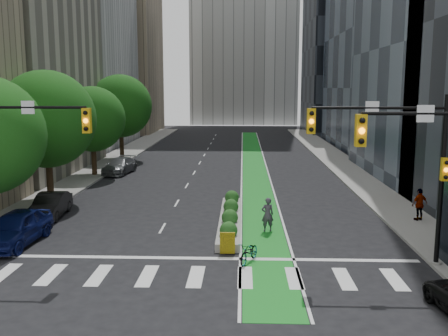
# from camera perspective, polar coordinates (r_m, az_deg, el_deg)

# --- Properties ---
(ground) EXTENTS (160.00, 160.00, 0.00)m
(ground) POSITION_cam_1_polar(r_m,az_deg,el_deg) (21.77, -2.97, -11.34)
(ground) COLOR black
(ground) RESTS_ON ground
(sidewalk_left) EXTENTS (3.60, 90.00, 0.15)m
(sidewalk_left) POSITION_cam_1_polar(r_m,az_deg,el_deg) (47.92, -14.45, -0.17)
(sidewalk_left) COLOR gray
(sidewalk_left) RESTS_ON ground
(sidewalk_right) EXTENTS (3.60, 90.00, 0.15)m
(sidewalk_right) POSITION_cam_1_polar(r_m,az_deg,el_deg) (46.99, 14.33, -0.35)
(sidewalk_right) COLOR gray
(sidewalk_right) RESTS_ON ground
(bike_lane_paint) EXTENTS (2.20, 70.00, 0.01)m
(bike_lane_paint) POSITION_cam_1_polar(r_m,az_deg,el_deg) (50.89, 3.40, 0.56)
(bike_lane_paint) COLOR #188422
(bike_lane_paint) RESTS_ON ground
(building_tan_far) EXTENTS (14.00, 16.00, 26.00)m
(building_tan_far) POSITION_cam_1_polar(r_m,az_deg,el_deg) (89.19, -12.34, 12.43)
(building_tan_far) COLOR tan
(building_tan_far) RESTS_ON ground
(building_dark_end) EXTENTS (14.00, 18.00, 28.00)m
(building_dark_end) POSITION_cam_1_polar(r_m,az_deg,el_deg) (90.37, 14.09, 12.96)
(building_dark_end) COLOR black
(building_dark_end) RESTS_ON ground
(tree_mid) EXTENTS (6.40, 6.40, 8.78)m
(tree_mid) POSITION_cam_1_polar(r_m,az_deg,el_deg) (34.83, -19.62, 5.27)
(tree_mid) COLOR black
(tree_mid) RESTS_ON ground
(tree_midfar) EXTENTS (5.60, 5.60, 7.76)m
(tree_midfar) POSITION_cam_1_polar(r_m,az_deg,el_deg) (44.30, -14.81, 5.41)
(tree_midfar) COLOR black
(tree_midfar) RESTS_ON ground
(tree_far) EXTENTS (6.60, 6.60, 9.00)m
(tree_far) POSITION_cam_1_polar(r_m,az_deg,el_deg) (53.90, -11.75, 6.94)
(tree_far) COLOR black
(tree_far) RESTS_ON ground
(signal_right) EXTENTS (5.82, 0.51, 7.20)m
(signal_right) POSITION_cam_1_polar(r_m,az_deg,el_deg) (22.03, 20.12, 1.26)
(signal_right) COLOR black
(signal_right) RESTS_ON ground
(median_planter) EXTENTS (1.20, 10.26, 1.10)m
(median_planter) POSITION_cam_1_polar(r_m,az_deg,el_deg) (28.29, 0.73, -5.67)
(median_planter) COLOR gray
(median_planter) RESTS_ON ground
(bicycle) EXTENTS (1.27, 1.86, 0.93)m
(bicycle) POSITION_cam_1_polar(r_m,az_deg,el_deg) (22.28, 2.89, -9.58)
(bicycle) COLOR gray
(bicycle) RESTS_ON ground
(cyclist) EXTENTS (0.76, 0.60, 1.85)m
(cyclist) POSITION_cam_1_polar(r_m,az_deg,el_deg) (26.81, 4.99, -5.32)
(cyclist) COLOR #3E3843
(cyclist) RESTS_ON ground
(parked_car_left_near) EXTENTS (2.25, 5.04, 1.69)m
(parked_car_left_near) POSITION_cam_1_polar(r_m,az_deg,el_deg) (26.59, -22.65, -6.32)
(parked_car_left_near) COLOR #0C144B
(parked_car_left_near) RESTS_ON ground
(parked_car_left_mid) EXTENTS (1.83, 4.46, 1.44)m
(parked_car_left_mid) POSITION_cam_1_polar(r_m,az_deg,el_deg) (31.34, -19.23, -4.07)
(parked_car_left_mid) COLOR black
(parked_car_left_mid) RESTS_ON ground
(parked_car_left_far) EXTENTS (2.57, 5.07, 1.41)m
(parked_car_left_far) POSITION_cam_1_polar(r_m,az_deg,el_deg) (45.55, -11.83, 0.25)
(parked_car_left_far) COLOR #5B5D60
(parked_car_left_far) RESTS_ON ground
(pedestrian_far) EXTENTS (1.17, 0.86, 1.84)m
(pedestrian_far) POSITION_cam_1_polar(r_m,az_deg,el_deg) (30.46, 21.46, -3.89)
(pedestrian_far) COLOR gray
(pedestrian_far) RESTS_ON sidewalk_right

